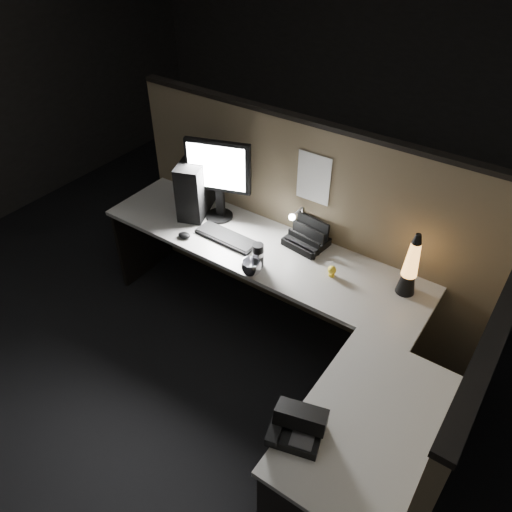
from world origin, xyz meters
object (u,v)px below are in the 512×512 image
Objects in this scene: monitor at (218,173)px; pc_tower at (196,185)px; lava_lamp at (410,269)px; desk_phone at (297,425)px; keyboard at (227,238)px.

pc_tower is at bearing 169.15° from monitor.
lava_lamp is (1.38, -0.01, -0.18)m from monitor.
lava_lamp is (1.57, 0.02, -0.03)m from pc_tower.
lava_lamp reaches higher than pc_tower.
pc_tower is 1.47× the size of desk_phone.
monitor is 1.39m from lava_lamp.
monitor is at bearing -12.75° from pc_tower.
monitor reaches higher than pc_tower.
lava_lamp is at bearing 71.83° from desk_phone.
lava_lamp is 1.16m from desk_phone.
monitor is (0.19, 0.03, 0.15)m from pc_tower.
keyboard is at bearing -171.07° from lava_lamp.
monitor is at bearing 137.99° from keyboard.
desk_phone is at bearing -39.10° from keyboard.
desk_phone is (1.33, -1.16, -0.30)m from monitor.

